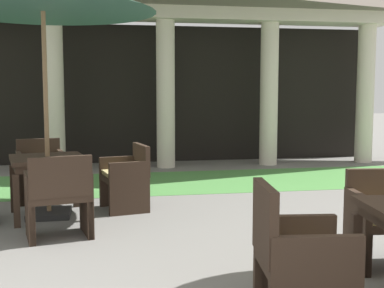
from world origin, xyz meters
TOP-DOWN VIEW (x-y plane):
  - lawn_strip at (0.00, 7.68)m, footprint 11.43×2.11m
  - patio_table_near_foreground at (-1.88, 5.69)m, footprint 1.00×1.00m
  - patio_chair_near_foreground_south at (-1.68, 4.74)m, footprint 0.73×0.63m
  - patio_chair_near_foreground_east at (-0.93, 5.89)m, footprint 0.63×0.71m
  - patio_chair_near_foreground_north at (-2.08, 6.63)m, footprint 0.71×0.66m
  - patio_chair_mid_left_west at (0.02, 2.50)m, footprint 0.64×0.62m
  - patio_chair_mid_left_north at (1.16, 3.40)m, footprint 0.62×0.57m

SIDE VIEW (x-z plane):
  - lawn_strip at x=0.00m, z-range 0.00..0.01m
  - patio_chair_mid_left_north at x=1.16m, z-range -0.02..0.81m
  - patio_chair_near_foreground_east at x=-0.93m, z-range -0.01..0.82m
  - patio_chair_mid_left_west at x=0.02m, z-range -0.05..0.88m
  - patio_chair_near_foreground_north at x=-2.08m, z-range 0.00..0.84m
  - patio_chair_near_foreground_south at x=-1.68m, z-range -0.01..0.86m
  - patio_table_near_foreground at x=-1.88m, z-range 0.26..0.99m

